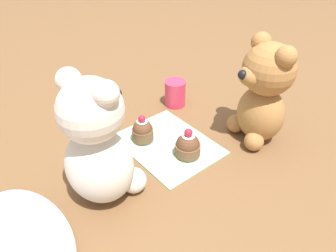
{
  "coord_description": "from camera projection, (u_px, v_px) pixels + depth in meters",
  "views": [
    {
      "loc": [
        -0.47,
        0.39,
        0.5
      ],
      "look_at": [
        0.0,
        0.0,
        0.06
      ],
      "focal_mm": 35.0,
      "sensor_mm": 36.0,
      "label": 1
    }
  ],
  "objects": [
    {
      "name": "tulle_cloth",
      "position": [
        21.0,
        240.0,
        0.55
      ],
      "size": [
        0.26,
        0.16,
        0.03
      ],
      "primitive_type": "ellipsoid",
      "color": "silver",
      "rests_on": "ground_plane"
    },
    {
      "name": "ground_plane",
      "position": [
        168.0,
        145.0,
        0.79
      ],
      "size": [
        4.0,
        4.0,
        0.0
      ],
      "primitive_type": "plane",
      "color": "brown"
    },
    {
      "name": "cupcake_near_tan_bear",
      "position": [
        188.0,
        146.0,
        0.74
      ],
      "size": [
        0.06,
        0.06,
        0.07
      ],
      "color": "brown",
      "rests_on": "knitted_placemat"
    },
    {
      "name": "knitted_placemat",
      "position": [
        168.0,
        144.0,
        0.78
      ],
      "size": [
        0.23,
        0.18,
        0.01
      ],
      "primitive_type": "cube",
      "color": "#8EBC99",
      "rests_on": "ground_plane"
    },
    {
      "name": "cupcake_near_cream_bear",
      "position": [
        143.0,
        131.0,
        0.78
      ],
      "size": [
        0.05,
        0.05,
        0.07
      ],
      "color": "brown",
      "rests_on": "knitted_placemat"
    },
    {
      "name": "teddy_bear_tan",
      "position": [
        263.0,
        92.0,
        0.74
      ],
      "size": [
        0.14,
        0.14,
        0.25
      ],
      "rotation": [
        0.0,
        0.0,
        2.85
      ],
      "color": "#A3703D",
      "rests_on": "ground_plane"
    },
    {
      "name": "teddy_bear_cream",
      "position": [
        98.0,
        145.0,
        0.59
      ],
      "size": [
        0.17,
        0.16,
        0.27
      ],
      "rotation": [
        0.0,
        0.0,
        0.3
      ],
      "color": "silver",
      "rests_on": "ground_plane"
    },
    {
      "name": "juice_glass",
      "position": [
        175.0,
        93.0,
        0.91
      ],
      "size": [
        0.06,
        0.06,
        0.07
      ],
      "primitive_type": "cylinder",
      "color": "#DB3356",
      "rests_on": "ground_plane"
    }
  ]
}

